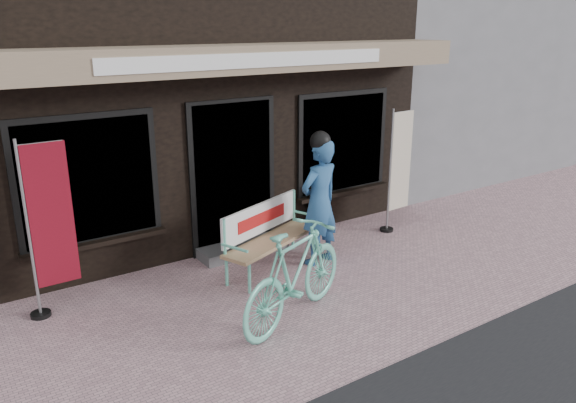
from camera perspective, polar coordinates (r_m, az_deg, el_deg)
ground at (r=6.87m, az=2.69°, el=-9.99°), size 70.00×70.00×0.00m
storefront at (r=10.49m, az=-14.04°, el=16.15°), size 7.00×6.77×6.00m
neighbor_right_near at (r=15.97m, az=16.31°, el=15.68°), size 10.00×7.00×5.60m
bench at (r=7.52m, az=-2.07°, el=-3.03°), size 1.70×0.99×0.90m
person at (r=7.58m, az=3.20°, el=0.17°), size 0.70×0.52×1.85m
bicycle at (r=6.22m, az=0.70°, el=-7.38°), size 1.91×1.17×1.11m
nobori_red at (r=6.74m, az=-23.19°, el=-2.24°), size 0.60×0.23×2.05m
nobori_cream at (r=9.00m, az=11.16°, el=3.38°), size 0.58×0.23×1.96m
menu_stand at (r=8.91m, az=3.18°, el=-0.48°), size 0.41×0.18×0.80m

